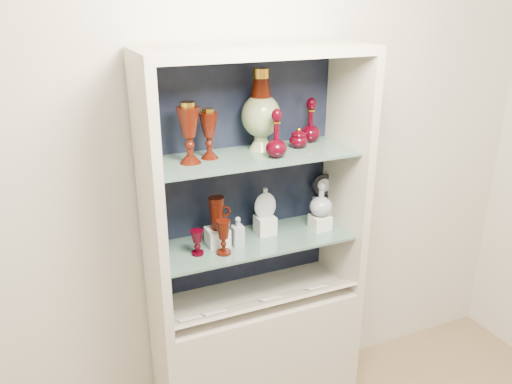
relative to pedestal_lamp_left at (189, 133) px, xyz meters
name	(u,v)px	position (x,y,z in m)	size (l,w,h in m)	color
wall_back	(238,158)	(0.29, 0.20, -0.20)	(3.50, 0.02, 2.80)	beige
cabinet_base	(256,357)	(0.29, -0.02, -1.22)	(1.00, 0.40, 0.75)	beige
cabinet_back_panel	(240,174)	(0.29, 0.17, -0.27)	(0.98, 0.02, 1.15)	black
cabinet_side_left	(150,203)	(-0.19, -0.02, -0.27)	(0.04, 0.40, 1.15)	beige
cabinet_side_right	(346,173)	(0.77, -0.02, -0.27)	(0.04, 0.40, 1.15)	beige
cabinet_top_cap	(256,51)	(0.29, -0.02, 0.32)	(1.00, 0.40, 0.04)	beige
shelf_lower	(254,241)	(0.29, 0.00, -0.56)	(0.92, 0.34, 0.01)	slate
shelf_upper	(254,156)	(0.29, 0.00, -0.14)	(0.92, 0.34, 0.01)	slate
label_ledge	(265,302)	(0.29, -0.13, -0.82)	(0.92, 0.18, 0.01)	beige
label_card_0	(316,287)	(0.56, -0.13, -0.80)	(0.10, 0.07, 0.00)	white
label_card_1	(214,312)	(0.04, -0.13, -0.80)	(0.10, 0.07, 0.00)	white
label_card_2	(270,298)	(0.32, -0.13, -0.80)	(0.10, 0.07, 0.00)	white
label_card_3	(189,318)	(-0.08, -0.13, -0.80)	(0.10, 0.07, 0.00)	white
pedestal_lamp_left	(189,133)	(0.00, 0.00, 0.00)	(0.10, 0.10, 0.26)	#491207
pedestal_lamp_right	(209,134)	(0.10, 0.03, -0.02)	(0.08, 0.08, 0.22)	#491207
enamel_urn	(261,110)	(0.36, 0.07, 0.05)	(0.18, 0.18, 0.37)	#124D19
ruby_decanter_a	(276,130)	(0.37, -0.07, -0.01)	(0.09, 0.09, 0.24)	#43010D
ruby_decanter_b	(311,119)	(0.63, 0.09, -0.02)	(0.10, 0.10, 0.23)	#43010D
lidded_bowl	(299,137)	(0.53, 0.02, -0.08)	(0.09, 0.09, 0.10)	#43010D
cobalt_goblet	(159,235)	(-0.15, 0.05, -0.46)	(0.07, 0.07, 0.17)	#060A45
ruby_goblet_tall	(223,237)	(0.11, -0.08, -0.47)	(0.07, 0.07, 0.16)	#491207
ruby_goblet_small	(197,243)	(0.00, -0.04, -0.49)	(0.06, 0.06, 0.12)	#43010D
riser_ruby_pitcher	(217,236)	(0.12, 0.02, -0.51)	(0.10, 0.10, 0.08)	silver
ruby_pitcher	(217,213)	(0.12, 0.02, -0.39)	(0.12, 0.07, 0.16)	#491207
clear_square_bottle	(238,231)	(0.20, -0.03, -0.48)	(0.05, 0.05, 0.15)	#9098A7
riser_flat_flask	(265,225)	(0.37, 0.04, -0.50)	(0.09, 0.09, 0.09)	silver
flat_flask	(265,202)	(0.37, 0.04, -0.38)	(0.11, 0.04, 0.15)	#B4BDC8
riser_clear_round_decanter	(320,222)	(0.64, -0.02, -0.51)	(0.09, 0.09, 0.07)	silver
clear_round_decanter	(321,200)	(0.64, -0.02, -0.40)	(0.11, 0.11, 0.16)	#9098A7
riser_cameo_medallion	(323,207)	(0.73, 0.11, -0.50)	(0.08, 0.08, 0.10)	silver
cameo_medallion	(324,186)	(0.73, 0.11, -0.38)	(0.12, 0.04, 0.14)	black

